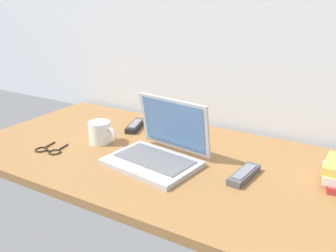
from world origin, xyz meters
TOP-DOWN VIEW (x-y plane):
  - desk at (0.00, 0.00)m, footprint 1.60×0.76m
  - laptop at (-0.02, -0.05)m, footprint 0.34×0.30m
  - coffee_mug at (-0.32, -0.02)m, footprint 0.13×0.09m
  - remote_control_near at (-0.29, 0.19)m, footprint 0.09×0.17m
  - remote_control_far at (0.28, -0.02)m, footprint 0.07×0.16m
  - eyeglasses at (-0.43, -0.19)m, footprint 0.12×0.12m

SIDE VIEW (x-z plane):
  - desk at x=0.00m, z-range 0.00..0.03m
  - eyeglasses at x=-0.43m, z-range 0.03..0.04m
  - remote_control_near at x=-0.29m, z-range 0.03..0.05m
  - remote_control_far at x=0.28m, z-range 0.03..0.05m
  - coffee_mug at x=-0.32m, z-range 0.03..0.12m
  - laptop at x=-0.02m, z-range -0.03..0.18m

